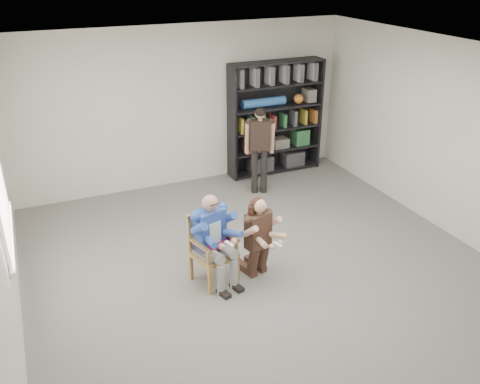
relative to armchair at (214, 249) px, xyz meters
name	(u,v)px	position (x,y,z in m)	size (l,w,h in m)	color
room_shell	(276,182)	(0.68, -0.33, 0.93)	(6.00, 7.00, 2.80)	silver
floor	(273,281)	(0.68, -0.33, -0.47)	(6.00, 7.00, 0.01)	slate
armchair	(214,249)	(0.00, 0.00, 0.00)	(0.54, 0.52, 0.93)	olive
seated_man	(213,239)	(0.00, 0.00, 0.14)	(0.52, 0.73, 1.21)	#1F3897
kneeling_woman	(259,238)	(0.58, -0.12, 0.09)	(0.47, 0.75, 1.11)	#3A1E19
bookshelf	(275,118)	(2.38, 2.95, 0.58)	(1.80, 0.38, 2.10)	black
standing_man	(260,151)	(1.69, 2.18, 0.31)	(0.48, 0.26, 1.55)	black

